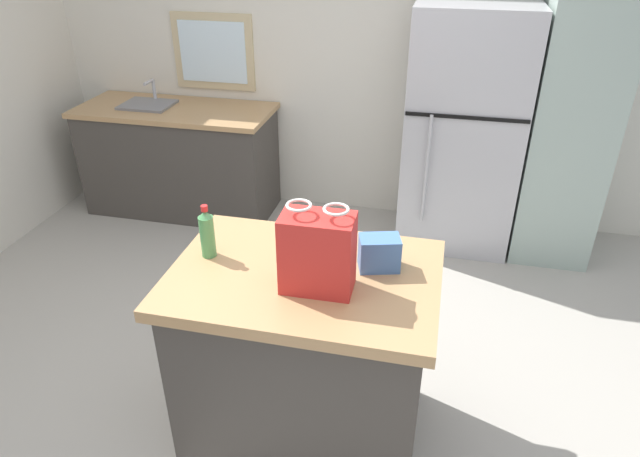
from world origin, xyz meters
name	(u,v)px	position (x,y,z in m)	size (l,w,h in m)	color
ground	(275,388)	(0.00, 0.00, 0.00)	(5.98, 5.98, 0.00)	#ADA89E
back_wall	(352,44)	(-0.02, 2.28, 1.37)	(4.98, 0.13, 2.74)	silver
kitchen_island	(305,355)	(0.24, -0.22, 0.47)	(1.14, 0.81, 0.93)	#423D38
refrigerator	(463,132)	(0.88, 1.88, 0.88)	(0.82, 0.68, 1.75)	#B7B7BC
tall_cabinet	(571,117)	(1.58, 1.88, 1.04)	(0.55, 0.61, 2.08)	#9EB2A8
sink_counter	(180,159)	(-1.39, 1.89, 0.46)	(1.57, 0.67, 1.08)	#423D38
shopping_bag	(318,253)	(0.32, -0.31, 1.10)	(0.29, 0.17, 0.37)	red
small_box	(379,253)	(0.54, -0.11, 1.01)	(0.17, 0.11, 0.15)	#4775B7
bottle	(207,233)	(-0.21, -0.17, 1.05)	(0.07, 0.07, 0.25)	#4C9956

